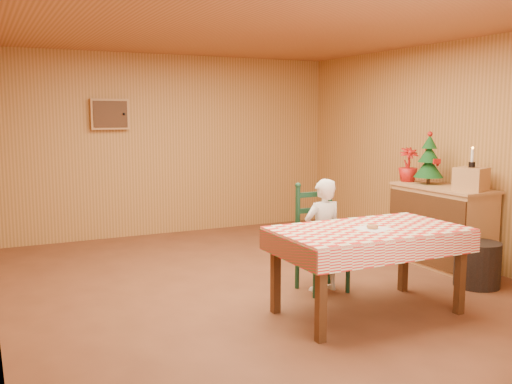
% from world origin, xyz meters
% --- Properties ---
extents(ground, '(6.00, 6.00, 0.00)m').
position_xyz_m(ground, '(0.00, 0.00, 0.00)').
color(ground, brown).
rests_on(ground, ground).
extents(cabin_walls, '(5.10, 6.05, 2.65)m').
position_xyz_m(cabin_walls, '(-0.00, 0.53, 1.83)').
color(cabin_walls, '#B57F41').
rests_on(cabin_walls, ground).
extents(dining_table, '(1.66, 0.96, 0.77)m').
position_xyz_m(dining_table, '(0.45, -1.11, 0.69)').
color(dining_table, '#4A2813').
rests_on(dining_table, ground).
extents(ladder_chair, '(0.44, 0.40, 1.08)m').
position_xyz_m(ladder_chair, '(0.45, -0.33, 0.50)').
color(ladder_chair, black).
rests_on(ladder_chair, ground).
extents(seated_child, '(0.41, 0.27, 1.12)m').
position_xyz_m(seated_child, '(0.45, -0.38, 0.56)').
color(seated_child, silver).
rests_on(seated_child, ground).
extents(napkin, '(0.33, 0.33, 0.00)m').
position_xyz_m(napkin, '(0.45, -1.16, 0.77)').
color(napkin, white).
rests_on(napkin, dining_table).
extents(donut, '(0.12, 0.12, 0.03)m').
position_xyz_m(donut, '(0.45, -1.16, 0.79)').
color(donut, '#BA7742').
rests_on(donut, napkin).
extents(shelf_unit, '(0.54, 1.24, 0.93)m').
position_xyz_m(shelf_unit, '(2.20, -0.18, 0.47)').
color(shelf_unit, tan).
rests_on(shelf_unit, ground).
extents(crate, '(0.38, 0.38, 0.25)m').
position_xyz_m(crate, '(2.21, -0.58, 1.06)').
color(crate, tan).
rests_on(crate, shelf_unit).
extents(christmas_tree, '(0.34, 0.34, 0.62)m').
position_xyz_m(christmas_tree, '(2.21, 0.07, 1.21)').
color(christmas_tree, '#4A2813').
rests_on(christmas_tree, shelf_unit).
extents(flower_arrangement, '(0.31, 0.31, 0.42)m').
position_xyz_m(flower_arrangement, '(2.16, 0.37, 1.14)').
color(flower_arrangement, '#A8140F').
rests_on(flower_arrangement, shelf_unit).
extents(candle_set, '(0.07, 0.07, 0.22)m').
position_xyz_m(candle_set, '(2.21, -0.58, 1.24)').
color(candle_set, black).
rests_on(candle_set, crate).
extents(storage_bin, '(0.49, 0.49, 0.46)m').
position_xyz_m(storage_bin, '(1.95, -0.96, 0.23)').
color(storage_bin, black).
rests_on(storage_bin, ground).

